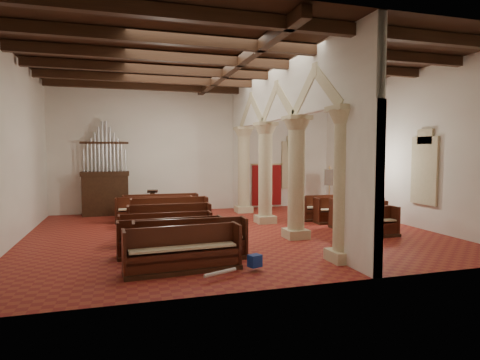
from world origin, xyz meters
name	(u,v)px	position (x,y,z in m)	size (l,w,h in m)	color
floor	(232,232)	(0.00, 0.00, 0.00)	(14.00, 14.00, 0.00)	maroon
ceiling	(232,63)	(0.00, 0.00, 6.00)	(14.00, 14.00, 0.00)	#341E11
wall_back	(200,150)	(0.00, 6.00, 3.00)	(14.00, 0.02, 6.00)	white
wall_front	(308,146)	(0.00, -6.00, 3.00)	(14.00, 0.02, 6.00)	white
wall_left	(11,148)	(-7.00, 0.00, 3.00)	(0.02, 12.00, 6.00)	white
wall_right	(399,149)	(7.00, 0.00, 3.00)	(0.02, 12.00, 6.00)	white
ceiling_beams	(232,68)	(0.00, 0.00, 5.82)	(13.80, 11.80, 0.30)	#351F10
arcade	(280,133)	(1.80, 0.00, 3.56)	(0.90, 11.90, 6.00)	beige
window_right_a	(425,171)	(6.98, -1.50, 2.20)	(0.03, 1.00, 2.20)	#367B63
window_right_b	(363,167)	(6.98, 2.50, 2.20)	(0.03, 1.00, 2.20)	#367B63
window_back	(293,165)	(5.00, 5.98, 2.20)	(1.00, 0.03, 2.20)	#367B63
pipe_organ	(105,185)	(-4.50, 5.50, 1.37)	(2.10, 0.85, 4.40)	#351F10
lectern	(153,204)	(-2.44, 5.02, 0.49)	(0.48, 0.49, 1.18)	#371B11
dossal_curtain	(267,185)	(3.50, 5.92, 1.17)	(1.80, 0.07, 2.17)	maroon
processional_banner	(329,195)	(5.93, 3.71, 0.77)	(0.49, 0.63, 2.20)	#351F10
hymnal_box_a	(255,261)	(-0.71, -4.64, 0.25)	(0.30, 0.24, 0.30)	navy
hymnal_box_b	(235,248)	(-0.85, -3.34, 0.26)	(0.33, 0.27, 0.33)	navy
hymnal_box_c	(188,226)	(-1.55, 0.27, 0.27)	(0.35, 0.28, 0.35)	#153E95
tube_heater_a	(220,272)	(-1.67, -5.06, 0.16)	(0.09, 0.09, 0.87)	silver
tube_heater_b	(191,254)	(-2.03, -3.19, 0.16)	(0.11, 0.11, 1.10)	silver
nave_pew_0	(183,257)	(-2.39, -4.19, 0.36)	(2.86, 0.91, 1.09)	#351F10
nave_pew_1	(191,247)	(-2.04, -3.23, 0.36)	(3.04, 0.78, 1.09)	#351F10
nave_pew_2	(171,243)	(-2.47, -2.49, 0.33)	(2.98, 0.81, 1.01)	#351F10
nave_pew_3	(166,234)	(-2.47, -1.11, 0.32)	(2.90, 0.67, 0.96)	#351F10
nave_pew_4	(170,226)	(-2.24, -0.10, 0.37)	(2.81, 0.81, 1.11)	#351F10
nave_pew_5	(170,222)	(-2.10, 1.03, 0.31)	(2.71, 0.70, 0.95)	#351F10
nave_pew_6	(170,216)	(-2.01, 2.00, 0.36)	(2.99, 0.75, 1.10)	#351F10
nave_pew_7	(155,213)	(-2.50, 3.09, 0.34)	(3.15, 0.75, 1.03)	#351F10
nave_pew_8	(161,210)	(-2.16, 3.99, 0.34)	(3.25, 0.76, 1.04)	#351F10
aisle_pew_0	(371,227)	(4.33, -2.04, 0.34)	(1.95, 0.69, 1.01)	#351F10
aisle_pew_1	(362,220)	(4.70, -0.96, 0.37)	(1.88, 0.80, 1.08)	#351F10
aisle_pew_2	(357,217)	(4.83, -0.41, 0.38)	(2.05, 0.79, 1.13)	#351F10
aisle_pew_3	(336,214)	(4.56, 0.68, 0.35)	(1.76, 0.79, 1.04)	#351F10
aisle_pew_4	(323,212)	(4.41, 1.49, 0.35)	(1.89, 0.75, 1.04)	#351F10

